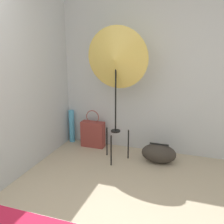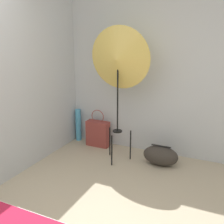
{
  "view_description": "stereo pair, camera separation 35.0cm",
  "coord_description": "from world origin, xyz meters",
  "px_view_note": "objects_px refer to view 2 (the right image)",
  "views": [
    {
      "loc": [
        0.92,
        -1.49,
        1.79
      ],
      "look_at": [
        -0.18,
        1.7,
        0.83
      ],
      "focal_mm": 42.0,
      "sensor_mm": 36.0,
      "label": 1
    },
    {
      "loc": [
        1.24,
        -1.36,
        1.79
      ],
      "look_at": [
        -0.18,
        1.7,
        0.83
      ],
      "focal_mm": 42.0,
      "sensor_mm": 36.0,
      "label": 2
    }
  ],
  "objects_px": {
    "paper_roll": "(78,125)",
    "tote_bag": "(98,133)",
    "duffel_bag": "(161,156)",
    "photo_umbrella": "(118,60)"
  },
  "relations": [
    {
      "from": "photo_umbrella",
      "to": "duffel_bag",
      "type": "relative_size",
      "value": 3.85
    },
    {
      "from": "tote_bag",
      "to": "duffel_bag",
      "type": "bearing_deg",
      "value": -11.93
    },
    {
      "from": "duffel_bag",
      "to": "photo_umbrella",
      "type": "bearing_deg",
      "value": -170.25
    },
    {
      "from": "photo_umbrella",
      "to": "tote_bag",
      "type": "distance_m",
      "value": 1.42
    },
    {
      "from": "duffel_bag",
      "to": "paper_roll",
      "type": "relative_size",
      "value": 0.89
    },
    {
      "from": "photo_umbrella",
      "to": "duffel_bag",
      "type": "xyz_separation_m",
      "value": [
        0.64,
        0.11,
        -1.35
      ]
    },
    {
      "from": "photo_umbrella",
      "to": "duffel_bag",
      "type": "distance_m",
      "value": 1.5
    },
    {
      "from": "paper_roll",
      "to": "tote_bag",
      "type": "bearing_deg",
      "value": -10.91
    },
    {
      "from": "tote_bag",
      "to": "duffel_bag",
      "type": "relative_size",
      "value": 1.26
    },
    {
      "from": "tote_bag",
      "to": "paper_roll",
      "type": "xyz_separation_m",
      "value": [
        -0.44,
        0.08,
        0.06
      ]
    }
  ]
}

